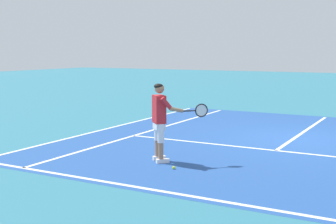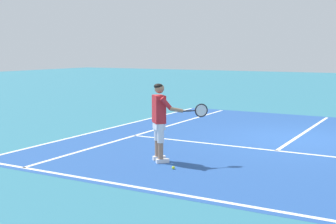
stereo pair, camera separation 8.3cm
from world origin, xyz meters
name	(u,v)px [view 1 (the left image)]	position (x,y,z in m)	size (l,w,h in m)	color
ground_plane	(294,139)	(0.00, 0.00, 0.00)	(80.00, 80.00, 0.00)	teal
court_inner_surface	(288,143)	(0.00, -0.65, 0.00)	(10.98, 10.98, 0.00)	#234C93
line_baseline	(205,198)	(0.00, -5.95, 0.00)	(10.98, 0.10, 0.01)	white
line_service	(276,151)	(0.00, -1.76, 0.00)	(8.23, 0.10, 0.01)	white
line_centre_service	(305,131)	(0.00, 1.44, 0.00)	(0.10, 6.40, 0.01)	white
line_singles_left	(154,130)	(-4.12, -0.65, 0.00)	(0.10, 10.58, 0.01)	white
line_doubles_left	(117,126)	(-5.49, -0.65, 0.00)	(0.10, 10.58, 0.01)	white
tennis_player	(160,117)	(-1.91, -4.08, 0.99)	(1.16, 0.75, 1.71)	white
tennis_ball_near_feet	(174,168)	(-1.35, -4.52, 0.03)	(0.07, 0.07, 0.07)	#CCE02D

